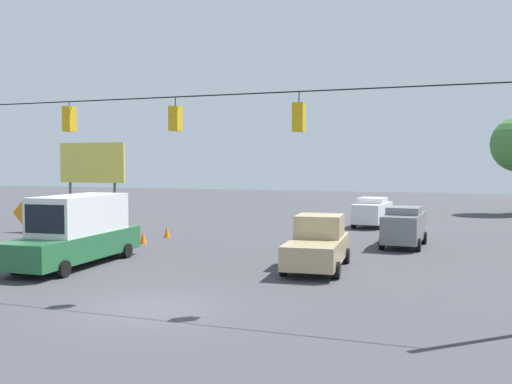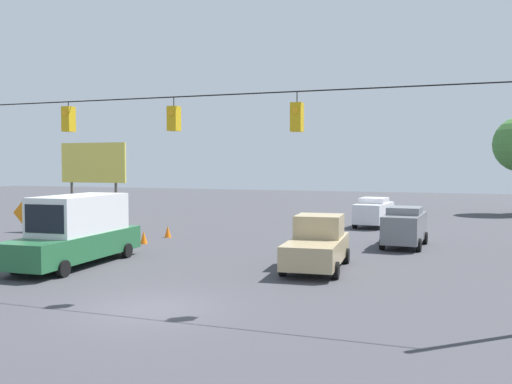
% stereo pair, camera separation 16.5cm
% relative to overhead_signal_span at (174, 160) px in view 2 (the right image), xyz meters
% --- Properties ---
extents(ground_plane, '(140.00, 140.00, 0.00)m').
position_rel_overhead_signal_span_xyz_m(ground_plane, '(-0.00, 1.64, -4.31)').
color(ground_plane, '#3D3D42').
extents(overhead_signal_span, '(21.63, 0.38, 7.07)m').
position_rel_overhead_signal_span_xyz_m(overhead_signal_span, '(0.00, 0.00, 0.00)').
color(overhead_signal_span, slate).
rests_on(overhead_signal_span, ground_plane).
extents(sedan_white_oncoming_deep, '(2.29, 4.40, 1.94)m').
position_rel_overhead_signal_span_xyz_m(sedan_white_oncoming_deep, '(-2.95, -22.01, -3.31)').
color(sedan_white_oncoming_deep, silver).
rests_on(sedan_white_oncoming_deep, ground_plane).
extents(pickup_truck_tan_crossing_near, '(2.52, 5.33, 2.12)m').
position_rel_overhead_signal_span_xyz_m(pickup_truck_tan_crossing_near, '(-3.10, -6.13, -3.34)').
color(pickup_truck_tan_crossing_near, tan).
rests_on(pickup_truck_tan_crossing_near, ground_plane).
extents(box_truck_green_parked_shoulder, '(2.67, 7.14, 2.88)m').
position_rel_overhead_signal_span_xyz_m(box_truck_green_parked_shoulder, '(6.51, -3.61, -2.89)').
color(box_truck_green_parked_shoulder, '#236038').
rests_on(box_truck_green_parked_shoulder, ground_plane).
extents(sedan_grey_oncoming_far, '(2.08, 4.34, 2.02)m').
position_rel_overhead_signal_span_xyz_m(sedan_grey_oncoming_far, '(-5.77, -13.48, -3.27)').
color(sedan_grey_oncoming_far, slate).
rests_on(sedan_grey_oncoming_far, ground_plane).
extents(traffic_cone_nearest, '(0.38, 0.38, 0.67)m').
position_rel_overhead_signal_span_xyz_m(traffic_cone_nearest, '(7.02, -4.37, -3.98)').
color(traffic_cone_nearest, orange).
rests_on(traffic_cone_nearest, ground_plane).
extents(traffic_cone_second, '(0.38, 0.38, 0.67)m').
position_rel_overhead_signal_span_xyz_m(traffic_cone_second, '(7.26, -7.17, -3.98)').
color(traffic_cone_second, orange).
rests_on(traffic_cone_second, ground_plane).
extents(traffic_cone_third, '(0.38, 0.38, 0.67)m').
position_rel_overhead_signal_span_xyz_m(traffic_cone_third, '(7.17, -9.88, -3.98)').
color(traffic_cone_third, orange).
rests_on(traffic_cone_third, ground_plane).
extents(traffic_cone_fourth, '(0.38, 0.38, 0.67)m').
position_rel_overhead_signal_span_xyz_m(traffic_cone_fourth, '(7.23, -12.57, -3.98)').
color(traffic_cone_fourth, orange).
rests_on(traffic_cone_fourth, ground_plane).
extents(roadside_billboard, '(4.62, 0.16, 5.47)m').
position_rel_overhead_signal_span_xyz_m(roadside_billboard, '(12.90, -13.51, -0.35)').
color(roadside_billboard, '#4C473D').
rests_on(roadside_billboard, ground_plane).
extents(work_zone_sign, '(1.27, 0.06, 2.84)m').
position_rel_overhead_signal_span_xyz_m(work_zone_sign, '(8.11, -2.45, -2.33)').
color(work_zone_sign, slate).
rests_on(work_zone_sign, ground_plane).
extents(pedestrian, '(0.40, 0.28, 1.68)m').
position_rel_overhead_signal_span_xyz_m(pedestrian, '(9.24, -4.75, -3.47)').
color(pedestrian, '#2D334C').
rests_on(pedestrian, ground_plane).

